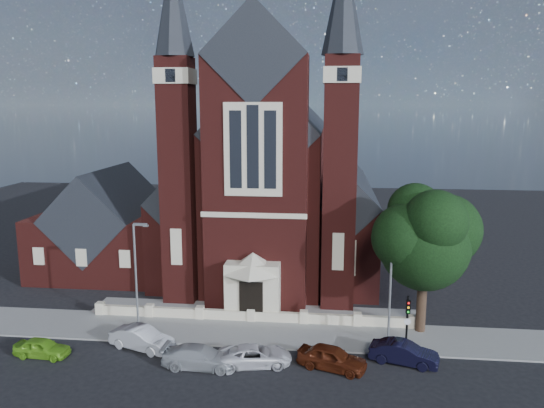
{
  "coord_description": "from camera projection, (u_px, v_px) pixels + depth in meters",
  "views": [
    {
      "loc": [
        5.7,
        -31.2,
        16.27
      ],
      "look_at": [
        0.99,
        12.0,
        8.15
      ],
      "focal_mm": 35.0,
      "sensor_mm": 36.0,
      "label": 1
    }
  ],
  "objects": [
    {
      "name": "ground",
      "position": [
        265.0,
        285.0,
        48.75
      ],
      "size": [
        120.0,
        120.0,
        0.0
      ],
      "primitive_type": "plane",
      "color": "black",
      "rests_on": "ground"
    },
    {
      "name": "pavement_strip",
      "position": [
        247.0,
        333.0,
        38.49
      ],
      "size": [
        60.0,
        5.0,
        0.12
      ],
      "primitive_type": "cube",
      "color": "gray",
      "rests_on": "ground"
    },
    {
      "name": "forecourt_paving",
      "position": [
        255.0,
        312.0,
        42.39
      ],
      "size": [
        26.0,
        3.0,
        0.14
      ],
      "primitive_type": "cube",
      "color": "gray",
      "rests_on": "ground"
    },
    {
      "name": "forecourt_wall",
      "position": [
        251.0,
        322.0,
        40.44
      ],
      "size": [
        24.0,
        0.4,
        0.9
      ],
      "primitive_type": "cube",
      "color": "beige",
      "rests_on": "ground"
    },
    {
      "name": "church",
      "position": [
        274.0,
        184.0,
        55.0
      ],
      "size": [
        20.01,
        34.9,
        29.2
      ],
      "color": "#4C1714",
      "rests_on": "ground"
    },
    {
      "name": "parish_hall",
      "position": [
        109.0,
        230.0,
        52.65
      ],
      "size": [
        12.0,
        12.2,
        10.24
      ],
      "color": "#4C1714",
      "rests_on": "ground"
    },
    {
      "name": "street_tree",
      "position": [
        427.0,
        240.0,
        37.05
      ],
      "size": [
        6.4,
        6.6,
        10.7
      ],
      "color": "black",
      "rests_on": "ground"
    },
    {
      "name": "street_lamp_left",
      "position": [
        137.0,
        271.0,
        38.0
      ],
      "size": [
        1.16,
        0.22,
        8.09
      ],
      "color": "gray",
      "rests_on": "ground"
    },
    {
      "name": "street_lamp_right",
      "position": [
        392.0,
        279.0,
        36.08
      ],
      "size": [
        1.16,
        0.22,
        8.09
      ],
      "color": "gray",
      "rests_on": "ground"
    },
    {
      "name": "traffic_signal",
      "position": [
        407.0,
        317.0,
        34.81
      ],
      "size": [
        0.28,
        0.42,
        4.0
      ],
      "color": "black",
      "rests_on": "ground"
    },
    {
      "name": "car_lime_van",
      "position": [
        42.0,
        348.0,
        34.72
      ],
      "size": [
        3.74,
        1.7,
        1.24
      ],
      "primitive_type": "imported",
      "rotation": [
        0.0,
        0.0,
        1.51
      ],
      "color": "#6BB323",
      "rests_on": "ground"
    },
    {
      "name": "car_silver_a",
      "position": [
        142.0,
        338.0,
        35.81
      ],
      "size": [
        4.82,
        3.0,
        1.5
      ],
      "primitive_type": "imported",
      "rotation": [
        0.0,
        0.0,
        1.23
      ],
      "color": "silver",
      "rests_on": "ground"
    },
    {
      "name": "car_silver_b",
      "position": [
        200.0,
        357.0,
        33.28
      ],
      "size": [
        4.87,
        2.12,
        1.39
      ],
      "primitive_type": "imported",
      "rotation": [
        0.0,
        0.0,
        1.54
      ],
      "color": "#A3A7AB",
      "rests_on": "ground"
    },
    {
      "name": "car_white_suv",
      "position": [
        255.0,
        356.0,
        33.58
      ],
      "size": [
        5.02,
        3.08,
        1.3
      ],
      "primitive_type": "imported",
      "rotation": [
        0.0,
        0.0,
        1.78
      ],
      "color": "silver",
      "rests_on": "ground"
    },
    {
      "name": "car_dark_red",
      "position": [
        332.0,
        358.0,
        33.09
      ],
      "size": [
        4.7,
        3.08,
        1.49
      ],
      "primitive_type": "imported",
      "rotation": [
        0.0,
        0.0,
        1.24
      ],
      "color": "#4D1C0D",
      "rests_on": "ground"
    },
    {
      "name": "car_navy",
      "position": [
        404.0,
        353.0,
        33.78
      ],
      "size": [
        4.58,
        2.64,
        1.43
      ],
      "primitive_type": "imported",
      "rotation": [
        0.0,
        0.0,
        1.29
      ],
      "color": "black",
      "rests_on": "ground"
    }
  ]
}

